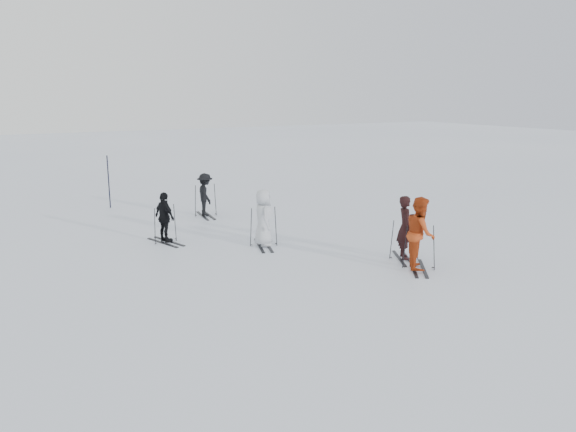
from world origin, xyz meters
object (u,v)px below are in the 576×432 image
at_px(skier_near_dark, 405,228).
at_px(skier_uphill_far, 205,195).
at_px(skier_grey, 263,218).
at_px(skier_uphill_left, 165,218).
at_px(skier_red, 420,234).
at_px(piste_marker, 109,182).

xyz_separation_m(skier_near_dark, skier_uphill_far, (-2.94, 8.43, -0.09)).
relative_size(skier_grey, skier_uphill_left, 1.10).
xyz_separation_m(skier_red, skier_grey, (-2.67, 4.25, -0.10)).
xyz_separation_m(skier_uphill_far, piste_marker, (-2.96, 3.51, 0.28)).
xyz_separation_m(skier_red, skier_uphill_far, (-2.65, 9.37, -0.16)).
distance_m(skier_near_dark, skier_uphill_far, 8.93).
relative_size(skier_grey, piste_marker, 0.81).
xyz_separation_m(skier_grey, skier_uphill_left, (-2.60, 1.93, -0.08)).
height_order(skier_near_dark, skier_uphill_far, skier_near_dark).
xyz_separation_m(skier_near_dark, skier_red, (-0.28, -0.94, 0.07)).
distance_m(skier_grey, skier_uphill_left, 3.24).
relative_size(skier_red, skier_uphill_left, 1.23).
bearing_deg(skier_grey, skier_red, -130.06).
xyz_separation_m(skier_near_dark, skier_grey, (-2.95, 3.31, -0.03)).
bearing_deg(piste_marker, skier_uphill_far, -49.81).
distance_m(skier_uphill_left, piste_marker, 6.71).
bearing_deg(skier_near_dark, skier_uphill_left, 74.55).
bearing_deg(piste_marker, skier_uphill_left, -87.06).
bearing_deg(skier_uphill_far, piste_marker, 46.91).
distance_m(skier_grey, skier_uphill_far, 5.12).
bearing_deg(skier_near_dark, skier_uphill_far, 47.09).
bearing_deg(skier_uphill_left, piste_marker, -13.81).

